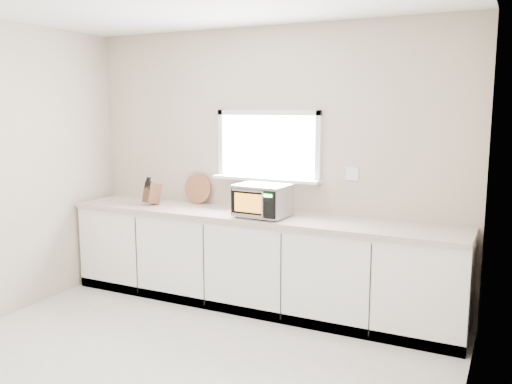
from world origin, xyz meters
The scene contains 7 objects.
back_wall centered at (0.00, 2.00, 1.36)m, with size 4.00×0.17×2.70m.
cabinets centered at (0.00, 1.70, 0.44)m, with size 3.92×0.60×0.88m, color white.
countertop centered at (0.00, 1.69, 0.90)m, with size 3.92×0.64×0.04m, color beige.
microwave centered at (0.12, 1.61, 1.08)m, with size 0.49×0.41×0.30m.
knife_block centered at (-1.18, 1.66, 1.05)m, with size 0.14×0.22×0.30m.
cutting_board centered at (-0.80, 1.94, 1.08)m, with size 0.32×0.32×0.02m, color #925838.
coffee_grinder centered at (0.17, 1.69, 1.01)m, with size 0.13×0.13×0.19m.
Camera 1 is at (2.24, -2.84, 1.94)m, focal length 38.00 mm.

